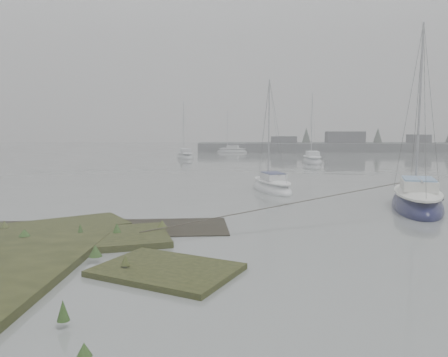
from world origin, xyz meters
The scene contains 7 objects.
ground centered at (0.00, 30.00, 0.00)m, with size 160.00×160.00×0.00m, color slate.
far_shoreline centered at (26.84, 61.90, 0.85)m, with size 60.00×8.00×4.15m.
sailboat_main centered at (10.83, 9.12, 0.29)m, with size 3.97×7.02×9.42m.
sailboat_white centered at (4.44, 14.80, 0.22)m, with size 2.99×5.40×7.26m.
sailboat_far_a centered at (-4.33, 44.09, 0.24)m, with size 3.41×5.83×7.82m.
sailboat_far_b centered at (10.61, 36.93, 0.26)m, with size 2.05×5.89×8.26m.
sailboat_far_c centered at (1.41, 57.75, 0.22)m, with size 5.37×3.03×7.21m.
Camera 1 is at (2.33, -11.49, 3.74)m, focal length 35.00 mm.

